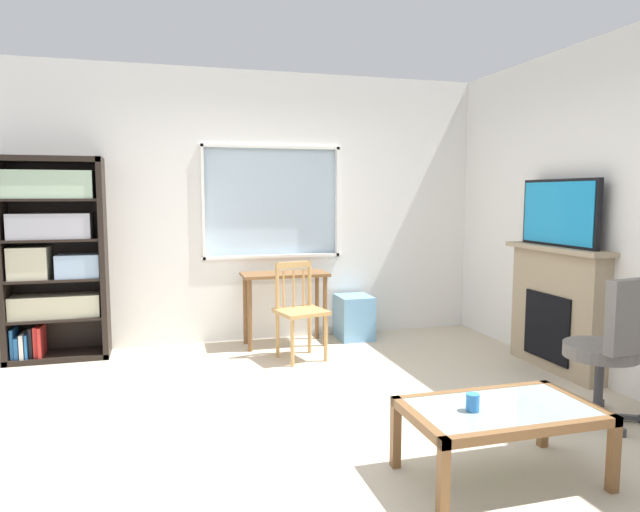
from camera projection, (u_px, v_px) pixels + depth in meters
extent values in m
cube|color=beige|center=(309.00, 416.00, 3.96)|extent=(5.86, 5.45, 0.02)
cube|color=white|center=(255.00, 298.00, 6.04)|extent=(4.86, 0.12, 0.87)
cube|color=white|center=(253.00, 108.00, 5.83)|extent=(4.86, 0.12, 0.75)
cube|color=white|center=(103.00, 203.00, 5.53)|extent=(1.90, 0.12, 1.17)
cube|color=white|center=(401.00, 202.00, 6.39)|extent=(1.54, 0.12, 1.17)
cube|color=silver|center=(271.00, 202.00, 5.99)|extent=(1.42, 0.02, 1.17)
cube|color=white|center=(273.00, 256.00, 5.99)|extent=(1.48, 0.06, 0.03)
cube|color=white|center=(272.00, 147.00, 5.86)|extent=(1.48, 0.06, 0.03)
cube|color=white|center=(203.00, 202.00, 5.73)|extent=(0.03, 0.06, 1.17)
cube|color=white|center=(337.00, 202.00, 6.12)|extent=(0.03, 0.06, 1.17)
cube|color=white|center=(613.00, 212.00, 4.49)|extent=(0.12, 4.65, 2.78)
cube|color=black|center=(3.00, 261.00, 5.12)|extent=(0.05, 0.38, 1.87)
cube|color=black|center=(104.00, 258.00, 5.35)|extent=(0.05, 0.38, 1.87)
cube|color=black|center=(50.00, 159.00, 5.14)|extent=(0.90, 0.38, 0.05)
cube|color=black|center=(60.00, 356.00, 5.33)|extent=(0.90, 0.38, 0.05)
cube|color=black|center=(58.00, 257.00, 5.41)|extent=(0.90, 0.02, 1.87)
cube|color=black|center=(58.00, 318.00, 5.30)|extent=(0.85, 0.36, 0.02)
cube|color=black|center=(56.00, 279.00, 5.26)|extent=(0.85, 0.36, 0.02)
cube|color=black|center=(54.00, 240.00, 5.22)|extent=(0.85, 0.36, 0.02)
cube|color=black|center=(52.00, 200.00, 5.18)|extent=(0.85, 0.36, 0.02)
cube|color=beige|center=(56.00, 306.00, 5.27)|extent=(0.77, 0.27, 0.20)
cube|color=beige|center=(30.00, 263.00, 5.17)|extent=(0.33, 0.28, 0.29)
cube|color=#9EBCDB|center=(79.00, 265.00, 5.29)|extent=(0.38, 0.30, 0.21)
cube|color=#B2B2BC|center=(51.00, 226.00, 5.19)|extent=(0.70, 0.31, 0.23)
cube|color=#B7D6B2|center=(49.00, 185.00, 5.15)|extent=(0.76, 0.31, 0.25)
cube|color=#286BB2|center=(14.00, 342.00, 5.20)|extent=(0.03, 0.24, 0.27)
cube|color=#286BB2|center=(19.00, 346.00, 5.21)|extent=(0.04, 0.26, 0.19)
cube|color=white|center=(24.00, 344.00, 5.22)|extent=(0.03, 0.29, 0.22)
cube|color=#286BB2|center=(29.00, 344.00, 5.23)|extent=(0.02, 0.28, 0.22)
cube|color=black|center=(32.00, 341.00, 5.24)|extent=(0.03, 0.21, 0.27)
cube|color=red|center=(38.00, 340.00, 5.25)|extent=(0.04, 0.24, 0.28)
cube|color=red|center=(42.00, 340.00, 5.26)|extent=(0.03, 0.30, 0.28)
cube|color=brown|center=(285.00, 274.00, 5.74)|extent=(0.86, 0.40, 0.03)
cylinder|color=brown|center=(250.00, 316.00, 5.54)|extent=(0.04, 0.04, 0.71)
cylinder|color=brown|center=(325.00, 311.00, 5.74)|extent=(0.04, 0.04, 0.71)
cylinder|color=brown|center=(245.00, 310.00, 5.82)|extent=(0.04, 0.04, 0.71)
cylinder|color=brown|center=(317.00, 306.00, 6.03)|extent=(0.04, 0.04, 0.71)
cube|color=tan|center=(301.00, 312.00, 5.26)|extent=(0.50, 0.48, 0.04)
cylinder|color=tan|center=(292.00, 343.00, 5.06)|extent=(0.04, 0.04, 0.43)
cylinder|color=tan|center=(326.00, 338.00, 5.22)|extent=(0.04, 0.04, 0.43)
cylinder|color=tan|center=(278.00, 335.00, 5.34)|extent=(0.04, 0.04, 0.43)
cylinder|color=tan|center=(310.00, 331.00, 5.50)|extent=(0.04, 0.04, 0.43)
cylinder|color=tan|center=(277.00, 287.00, 5.29)|extent=(0.04, 0.04, 0.45)
cylinder|color=tan|center=(310.00, 284.00, 5.45)|extent=(0.04, 0.04, 0.45)
cube|color=tan|center=(293.00, 265.00, 5.35)|extent=(0.36, 0.11, 0.06)
cylinder|color=tan|center=(284.00, 289.00, 5.33)|extent=(0.02, 0.02, 0.35)
cylinder|color=tan|center=(294.00, 288.00, 5.38)|extent=(0.02, 0.02, 0.35)
cylinder|color=tan|center=(303.00, 288.00, 5.43)|extent=(0.02, 0.02, 0.35)
cube|color=#72ADDB|center=(354.00, 317.00, 6.05)|extent=(0.35, 0.40, 0.46)
cube|color=tan|center=(557.00, 311.00, 4.94)|extent=(0.18, 1.04, 1.05)
cube|color=black|center=(547.00, 327.00, 4.93)|extent=(0.03, 0.57, 0.58)
cube|color=tan|center=(558.00, 249.00, 4.87)|extent=(0.26, 1.14, 0.04)
cube|color=black|center=(560.00, 213.00, 4.84)|extent=(0.05, 0.92, 0.57)
cube|color=#198CCC|center=(557.00, 213.00, 4.83)|extent=(0.01, 0.87, 0.52)
cylinder|color=slate|center=(601.00, 351.00, 3.84)|extent=(0.48, 0.48, 0.09)
cube|color=slate|center=(632.00, 316.00, 3.61)|extent=(0.41, 0.13, 0.48)
cylinder|color=#38383D|center=(599.00, 385.00, 3.87)|extent=(0.06, 0.06, 0.42)
cube|color=#38383D|center=(582.00, 418.00, 3.83)|extent=(0.28, 0.07, 0.03)
cylinder|color=#38383D|center=(566.00, 422.00, 3.78)|extent=(0.05, 0.05, 0.05)
cube|color=#38383D|center=(609.00, 423.00, 3.75)|extent=(0.09, 0.28, 0.03)
cylinder|color=#38383D|center=(622.00, 433.00, 3.61)|extent=(0.05, 0.05, 0.05)
cube|color=#38383D|center=(619.00, 417.00, 3.86)|extent=(0.26, 0.17, 0.03)
cube|color=#38383D|center=(599.00, 408.00, 4.01)|extent=(0.23, 0.22, 0.03)
cylinder|color=#38383D|center=(601.00, 403.00, 4.13)|extent=(0.05, 0.05, 0.05)
cube|color=#38383D|center=(577.00, 409.00, 3.99)|extent=(0.15, 0.27, 0.03)
cylinder|color=#38383D|center=(557.00, 404.00, 4.10)|extent=(0.05, 0.05, 0.05)
cube|color=#8C9E99|center=(501.00, 408.00, 3.04)|extent=(0.92, 0.51, 0.02)
cube|color=brown|center=(534.00, 432.00, 2.77)|extent=(1.02, 0.05, 0.05)
cube|color=brown|center=(473.00, 393.00, 3.30)|extent=(1.02, 0.05, 0.05)
cube|color=brown|center=(418.00, 421.00, 2.91)|extent=(0.05, 0.61, 0.05)
cube|color=brown|center=(577.00, 402.00, 3.17)|extent=(0.05, 0.61, 0.05)
cube|color=brown|center=(443.00, 485.00, 2.66)|extent=(0.05, 0.05, 0.36)
cube|color=brown|center=(613.00, 459.00, 2.92)|extent=(0.05, 0.05, 0.36)
cube|color=brown|center=(396.00, 436.00, 3.19)|extent=(0.05, 0.05, 0.36)
cube|color=brown|center=(543.00, 418.00, 3.46)|extent=(0.05, 0.05, 0.36)
cylinder|color=#337FD6|center=(473.00, 402.00, 2.97)|extent=(0.07, 0.07, 0.09)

